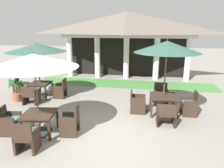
% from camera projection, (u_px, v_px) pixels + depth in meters
% --- Properties ---
extents(ground_plane, '(60.00, 60.00, 0.00)m').
position_uv_depth(ground_plane, '(101.00, 136.00, 6.47)').
color(ground_plane, gray).
extents(background_pavilion, '(8.92, 2.96, 4.23)m').
position_uv_depth(background_pavilion, '(127.00, 28.00, 13.00)').
color(background_pavilion, white).
rests_on(background_pavilion, ground).
extents(lawn_strip, '(10.72, 1.88, 0.01)m').
position_uv_depth(lawn_strip, '(123.00, 84.00, 12.40)').
color(lawn_strip, '#47843D').
rests_on(lawn_strip, ground).
extents(patio_table_near_foreground, '(1.07, 1.07, 0.71)m').
position_uv_depth(patio_table_near_foreground, '(39.00, 116.00, 6.47)').
color(patio_table_near_foreground, '#38281E').
rests_on(patio_table_near_foreground, ground).
extents(patio_umbrella_near_foreground, '(2.62, 2.62, 2.62)m').
position_uv_depth(patio_umbrella_near_foreground, '(34.00, 61.00, 6.01)').
color(patio_umbrella_near_foreground, '#2D2D2D').
rests_on(patio_umbrella_near_foreground, ground).
extents(patio_chair_near_foreground_east, '(0.62, 0.63, 0.89)m').
position_uv_depth(patio_chair_near_foreground_east, '(71.00, 122.00, 6.50)').
color(patio_chair_near_foreground_east, '#38281E').
rests_on(patio_chair_near_foreground_east, ground).
extents(patio_chair_near_foreground_south, '(0.63, 0.63, 0.92)m').
position_uv_depth(patio_chair_near_foreground_south, '(26.00, 138.00, 5.57)').
color(patio_chair_near_foreground_south, '#38281E').
rests_on(patio_chair_near_foreground_south, ground).
extents(patio_chair_near_foreground_west, '(0.61, 0.63, 0.89)m').
position_uv_depth(patio_chair_near_foreground_west, '(9.00, 121.00, 6.55)').
color(patio_chair_near_foreground_west, '#38281E').
rests_on(patio_chair_near_foreground_west, ground).
extents(patio_table_mid_left, '(1.04, 1.04, 0.74)m').
position_uv_depth(patio_table_mid_left, '(164.00, 98.00, 8.00)').
color(patio_table_mid_left, '#38281E').
rests_on(patio_table_mid_left, ground).
extents(patio_umbrella_mid_left, '(2.42, 2.42, 2.88)m').
position_uv_depth(patio_umbrella_mid_left, '(167.00, 47.00, 7.49)').
color(patio_umbrella_mid_left, '#2D2D2D').
rests_on(patio_umbrella_mid_left, ground).
extents(patio_chair_mid_left_west, '(0.61, 0.57, 0.87)m').
position_uv_depth(patio_chair_mid_left_west, '(137.00, 102.00, 8.20)').
color(patio_chair_mid_left_west, '#38281E').
rests_on(patio_chair_mid_left_west, ground).
extents(patio_chair_mid_left_east, '(0.56, 0.58, 0.93)m').
position_uv_depth(patio_chair_mid_left_east, '(190.00, 104.00, 7.93)').
color(patio_chair_mid_left_east, '#38281E').
rests_on(patio_chair_mid_left_east, ground).
extents(patio_chair_mid_left_north, '(0.60, 0.55, 0.94)m').
position_uv_depth(patio_chair_mid_left_north, '(161.00, 95.00, 9.03)').
color(patio_chair_mid_left_north, '#38281E').
rests_on(patio_chair_mid_left_north, ground).
extents(patio_chair_mid_left_south, '(0.65, 0.59, 0.84)m').
position_uv_depth(patio_chair_mid_left_south, '(166.00, 114.00, 7.10)').
color(patio_chair_mid_left_south, '#38281E').
rests_on(patio_chair_mid_left_south, ground).
extents(patio_table_mid_right, '(1.00, 1.00, 0.71)m').
position_uv_depth(patio_table_mid_right, '(40.00, 85.00, 9.98)').
color(patio_table_mid_right, '#38281E').
rests_on(patio_table_mid_right, ground).
extents(patio_umbrella_mid_right, '(2.73, 2.73, 2.64)m').
position_uv_depth(patio_umbrella_mid_right, '(37.00, 48.00, 9.51)').
color(patio_umbrella_mid_right, '#2D2D2D').
rests_on(patio_umbrella_mid_right, ground).
extents(patio_chair_mid_right_west, '(0.62, 0.63, 0.87)m').
position_uv_depth(patio_chair_mid_right_west, '(21.00, 88.00, 10.12)').
color(patio_chair_mid_right_west, '#38281E').
rests_on(patio_chair_mid_right_west, ground).
extents(patio_chair_mid_right_east, '(0.57, 0.60, 0.92)m').
position_uv_depth(patio_chair_mid_right_east, '(61.00, 89.00, 9.94)').
color(patio_chair_mid_right_east, '#38281E').
rests_on(patio_chair_mid_right_east, ground).
extents(patio_chair_mid_right_south, '(0.67, 0.60, 0.86)m').
position_uv_depth(patio_chair_mid_right_south, '(31.00, 95.00, 9.06)').
color(patio_chair_mid_right_south, '#38281E').
rests_on(patio_chair_mid_right_south, ground).
extents(potted_palm_left_edge, '(0.69, 0.68, 1.20)m').
position_uv_depth(potted_palm_left_edge, '(16.00, 93.00, 9.46)').
color(potted_palm_left_edge, '#995638').
rests_on(potted_palm_left_edge, ground).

